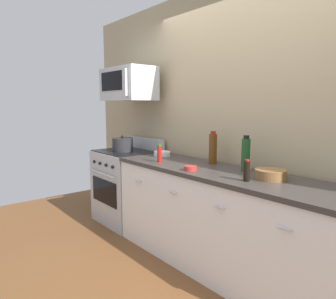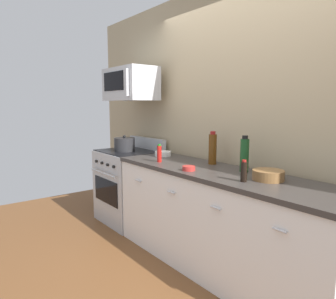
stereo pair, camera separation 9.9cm
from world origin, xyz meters
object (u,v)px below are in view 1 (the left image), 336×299
Objects in this scene: range_oven at (127,186)px; microwave at (128,84)px; bowl_white_ceramic at (162,153)px; stockpot at (123,145)px; bowl_wooden_salad at (271,174)px; bottle_soy_sauce_dark at (247,171)px; bottle_wine_amber at (213,148)px; bowl_red_small at (190,168)px; bottle_hot_sauce_red at (160,154)px; bottle_wine_green at (246,154)px.

range_oven is 1.28m from microwave.
microwave is at bearing -174.57° from bowl_white_ceramic.
stockpot is at bearing -90.00° from range_oven.
bowl_white_ceramic is 1.42m from bowl_wooden_salad.
range_oven is at bearing 175.71° from bottle_soy_sauce_dark.
stockpot is at bearing -169.42° from bottle_wine_amber.
bowl_wooden_salad is (2.02, 0.00, -0.79)m from microwave.
range_oven is 2.08m from bowl_wooden_salad.
bowl_wooden_salad is at bearing -10.86° from bottle_wine_amber.
bottle_wine_amber is 0.71m from bowl_white_ceramic.
bowl_wooden_salad is at bearing 1.34° from range_oven.
bottle_soy_sauce_dark reaches higher than bowl_red_small.
microwave is (0.00, 0.04, 1.28)m from range_oven.
bottle_hot_sauce_red is at bearing -140.19° from bottle_wine_amber.
bottle_hot_sauce_red is 0.38m from bowl_white_ceramic.
bottle_wine_amber is (-0.65, 0.33, 0.07)m from bottle_soy_sauce_dark.
bottle_wine_green is at bearing 2.30° from bowl_white_ceramic.
stockpot is (-2.02, -0.10, 0.04)m from bowl_wooden_salad.
bowl_red_small is 1.39m from stockpot.
bottle_wine_green is at bearing 6.66° from stockpot.
bottle_wine_amber is 1.34× the size of bowl_wooden_salad.
bowl_red_small is (0.09, -0.39, -0.13)m from bottle_wine_amber.
bottle_hot_sauce_red is (-0.41, -0.34, -0.07)m from bottle_wine_amber.
bowl_white_ceramic is 1.62× the size of bowl_red_small.
bottle_hot_sauce_red is (-0.83, -0.30, -0.06)m from bottle_wine_green.
bottle_wine_green is at bearing 4.89° from range_oven.
bottle_wine_green is 1.12m from bowl_white_ceramic.
bowl_red_small is at bearing -21.11° from bowl_white_ceramic.
bottle_soy_sauce_dark is at bearing -4.29° from range_oven.
bowl_red_small is at bearing -4.94° from bottle_hot_sauce_red.
bowl_wooden_salad is at bearing -17.63° from bottle_wine_green.
bowl_white_ceramic is at bearing 169.57° from bottle_soy_sauce_dark.
stockpot is (-0.60, -0.15, 0.06)m from bowl_white_ceramic.
stockpot reaches higher than range_oven.
bottle_hot_sauce_red reaches higher than range_oven.
bottle_soy_sauce_dark is (1.94, -0.19, -0.75)m from microwave.
bowl_wooden_salad is at bearing 10.08° from bottle_hot_sauce_red.
bottle_wine_green is 1.23× the size of stockpot.
range_oven is 1.04m from bottle_hot_sauce_red.
bottle_wine_amber reaches higher than bottle_soy_sauce_dark.
bottle_soy_sauce_dark is 0.65× the size of stockpot.
range_oven is 4.43× the size of bowl_wooden_salad.
bottle_soy_sauce_dark is 0.21m from bowl_wooden_salad.
microwave is 1.17m from bottle_hot_sauce_red.
microwave is at bearing 167.13° from bottle_hot_sauce_red.
stockpot is at bearing -90.13° from microwave.
stockpot is (-1.38, 0.15, 0.06)m from bowl_red_small.
bottle_hot_sauce_red is 0.71× the size of stockpot.
bottle_soy_sauce_dark reaches higher than bowl_wooden_salad.
bowl_red_small is at bearing -174.55° from bottle_soy_sauce_dark.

